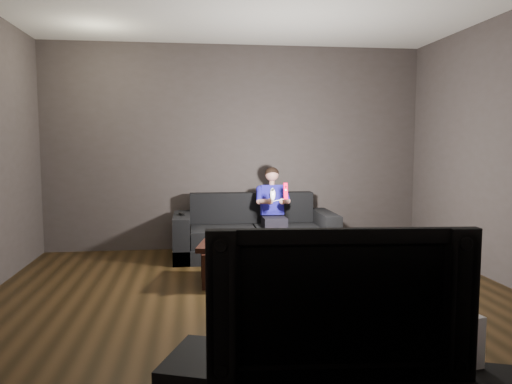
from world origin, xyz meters
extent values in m
plane|color=black|center=(0.00, 0.00, 0.00)|extent=(5.00, 5.00, 0.00)
cube|color=#3F3836|center=(0.00, 2.50, 1.35)|extent=(5.00, 0.04, 2.70)
cube|color=#3F3836|center=(0.00, -2.50, 1.35)|extent=(5.00, 0.04, 2.70)
cube|color=black|center=(0.18, 1.93, 0.09)|extent=(2.00, 0.86, 0.17)
cube|color=black|center=(-0.22, 1.84, 0.28)|extent=(0.78, 0.61, 0.21)
cube|color=black|center=(0.58, 1.84, 0.28)|extent=(0.78, 0.61, 0.21)
cube|color=black|center=(0.18, 2.26, 0.58)|extent=(1.60, 0.20, 0.39)
cube|color=black|center=(-0.72, 1.93, 0.27)|extent=(0.20, 0.86, 0.54)
cube|color=black|center=(1.08, 1.93, 0.27)|extent=(0.20, 0.86, 0.54)
cube|color=black|center=(0.41, 1.82, 0.45)|extent=(0.28, 0.35, 0.13)
cube|color=#231999|center=(0.41, 2.01, 0.70)|extent=(0.28, 0.20, 0.39)
cube|color=gold|center=(0.41, 1.93, 0.75)|extent=(0.09, 0.09, 0.09)
cube|color=red|center=(0.41, 1.93, 0.75)|extent=(0.06, 0.06, 0.06)
cylinder|color=#DB9081|center=(0.41, 2.01, 0.91)|extent=(0.07, 0.07, 0.06)
sphere|color=#DB9081|center=(0.41, 2.01, 1.02)|extent=(0.17, 0.17, 0.17)
ellipsoid|color=black|center=(0.41, 2.02, 1.04)|extent=(0.18, 0.18, 0.15)
cylinder|color=#231999|center=(0.24, 1.95, 0.77)|extent=(0.07, 0.21, 0.18)
cylinder|color=#231999|center=(0.58, 1.95, 0.77)|extent=(0.07, 0.21, 0.18)
cylinder|color=#DB9081|center=(0.29, 1.80, 0.73)|extent=(0.13, 0.22, 0.10)
cylinder|color=#DB9081|center=(0.54, 1.80, 0.73)|extent=(0.13, 0.22, 0.10)
sphere|color=#DB9081|center=(0.34, 1.71, 0.72)|extent=(0.08, 0.08, 0.08)
sphere|color=#DB9081|center=(0.49, 1.71, 0.72)|extent=(0.08, 0.08, 0.08)
cylinder|color=#DB9081|center=(0.34, 1.64, 0.24)|extent=(0.08, 0.08, 0.32)
cylinder|color=#DB9081|center=(0.48, 1.64, 0.24)|extent=(0.08, 0.08, 0.32)
cube|color=#F10233|center=(0.49, 1.51, 0.86)|extent=(0.05, 0.07, 0.19)
cube|color=maroon|center=(0.49, 1.49, 0.91)|extent=(0.03, 0.01, 0.03)
cylinder|color=white|center=(0.49, 1.49, 0.85)|extent=(0.02, 0.01, 0.02)
ellipsoid|color=white|center=(0.34, 1.51, 0.82)|extent=(0.08, 0.10, 0.16)
cylinder|color=black|center=(0.34, 1.48, 0.88)|extent=(0.03, 0.01, 0.03)
cube|color=black|center=(-0.72, 1.89, 0.56)|extent=(0.07, 0.16, 0.03)
cube|color=black|center=(-0.72, 1.93, 0.58)|extent=(0.02, 0.02, 0.00)
cube|color=black|center=(0.02, 0.81, 0.37)|extent=(1.17, 0.74, 0.05)
cube|color=black|center=(-0.47, 0.59, 0.17)|extent=(0.06, 0.06, 0.34)
cube|color=black|center=(0.51, 0.59, 0.17)|extent=(0.06, 0.06, 0.34)
cube|color=black|center=(-0.47, 1.04, 0.17)|extent=(0.06, 0.06, 0.34)
cube|color=black|center=(0.51, 1.04, 0.17)|extent=(0.06, 0.06, 0.34)
imported|color=black|center=(-0.01, -2.27, 0.81)|extent=(1.04, 0.22, 0.59)
cube|color=white|center=(0.55, -2.27, 0.62)|extent=(0.08, 0.17, 0.21)
camera|label=1|loc=(-0.58, -4.15, 1.42)|focal=35.00mm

